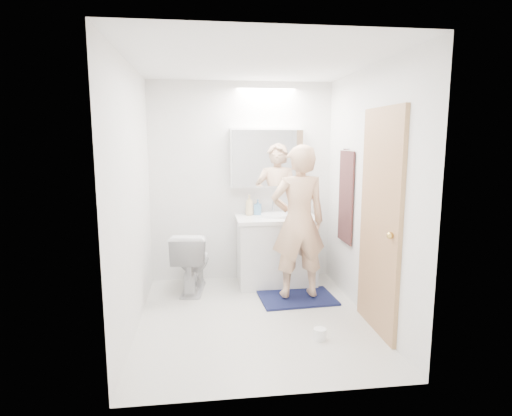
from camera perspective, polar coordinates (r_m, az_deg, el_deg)
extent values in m
plane|color=silver|center=(4.23, -0.25, -14.76)|extent=(2.50, 2.50, 0.00)
plane|color=white|center=(3.91, -0.28, 19.24)|extent=(2.50, 2.50, 0.00)
plane|color=white|center=(5.13, -1.97, 3.46)|extent=(2.50, 0.00, 2.50)
plane|color=white|center=(2.67, 3.01, -2.07)|extent=(2.50, 0.00, 2.50)
plane|color=white|center=(3.92, -16.46, 1.22)|extent=(0.00, 2.50, 2.50)
plane|color=white|center=(4.17, 14.91, 1.77)|extent=(0.00, 2.50, 2.50)
cube|color=silver|center=(5.05, 2.75, -6.00)|extent=(0.90, 0.55, 0.78)
cube|color=white|center=(4.96, 2.79, -1.43)|extent=(0.95, 0.58, 0.04)
cylinder|color=white|center=(4.98, 2.73, -0.97)|extent=(0.36, 0.36, 0.03)
cylinder|color=#B8B8BD|center=(5.15, 2.37, 0.12)|extent=(0.02, 0.02, 0.16)
cube|color=white|center=(5.07, 1.49, 6.79)|extent=(0.88, 0.14, 0.70)
cube|color=silver|center=(4.99, 1.62, 6.75)|extent=(0.84, 0.01, 0.66)
imported|color=silver|center=(4.88, -8.69, -7.12)|extent=(0.48, 0.74, 0.70)
cube|color=#151643|center=(4.71, 5.60, -12.05)|extent=(0.83, 0.60, 0.02)
imported|color=#D9A982|center=(4.47, 5.78, -1.89)|extent=(0.62, 0.43, 1.62)
cube|color=tan|center=(3.88, 16.45, -1.85)|extent=(0.04, 0.80, 2.00)
sphere|color=gold|center=(3.60, 17.74, -3.57)|extent=(0.06, 0.06, 0.06)
cube|color=#0F1E31|center=(4.69, 12.10, 1.46)|extent=(0.02, 0.42, 1.00)
cylinder|color=silver|center=(4.64, 12.16, 7.83)|extent=(0.07, 0.02, 0.02)
imported|color=beige|center=(5.04, -0.92, 0.40)|extent=(0.11, 0.11, 0.25)
imported|color=#568CBA|center=(5.08, 0.25, 0.15)|extent=(0.10, 0.10, 0.19)
imported|color=#394DAD|center=(5.15, 5.42, -0.29)|extent=(0.10, 0.10, 0.09)
cylinder|color=white|center=(3.86, 8.67, -16.55)|extent=(0.11, 0.11, 0.10)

